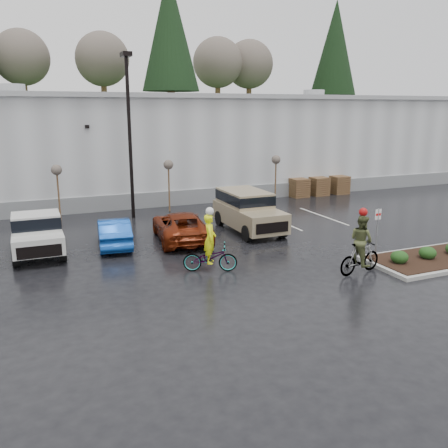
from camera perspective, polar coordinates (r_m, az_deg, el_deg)
name	(u,v)px	position (r m, az deg, el deg)	size (l,w,h in m)	color
ground	(301,272)	(18.95, 9.22, -5.73)	(120.00, 120.00, 0.00)	black
warehouse	(154,142)	(38.38, -8.39, 9.72)	(60.50, 15.50, 7.20)	#AAACAF
wooded_ridge	(107,135)	(60.92, -13.95, 10.30)	(80.00, 25.00, 6.00)	#22421B
lamppost	(129,119)	(27.65, -11.37, 12.31)	(0.50, 1.00, 9.22)	black
sapling_west	(57,173)	(28.34, -19.48, 5.82)	(0.60, 0.60, 3.20)	#4C2A1E
sapling_mid	(168,167)	(29.44, -6.70, 6.77)	(0.60, 0.60, 3.20)	#4C2A1E
sapling_east	(276,162)	(32.32, 6.27, 7.40)	(0.60, 0.60, 3.20)	#4C2A1E
pallet_stack_a	(299,188)	(34.71, 9.00, 4.33)	(1.20, 1.20, 1.35)	#4C2A1E
pallet_stack_b	(319,186)	(35.63, 11.34, 4.47)	(1.20, 1.20, 1.35)	#4C2A1E
pallet_stack_c	(339,185)	(36.66, 13.68, 4.61)	(1.20, 1.20, 1.35)	#4C2A1E
shrub_a	(399,257)	(20.44, 20.35, -3.76)	(0.70, 0.70, 0.52)	#1A3613
shrub_b	(428,253)	(21.47, 23.29, -3.21)	(0.70, 0.70, 0.52)	#1A3613
fire_lane_sign	(377,227)	(20.91, 17.96, -0.36)	(0.30, 0.05, 2.20)	gray
pickup_white	(37,231)	(22.54, -21.61, -0.78)	(2.10, 5.20, 1.96)	beige
car_blue	(114,232)	(22.59, -13.11, -0.94)	(1.41, 4.05, 1.34)	navy
car_red	(181,226)	(23.04, -5.18, -0.27)	(2.33, 5.04, 1.40)	#691E09
suv_tan	(249,212)	(24.68, 3.05, 1.50)	(2.20, 5.10, 2.06)	gray
cyclist_hivis	(210,252)	(18.58, -1.69, -3.38)	(2.25, 1.50, 2.58)	#3F3F44
cyclist_olive	(361,250)	(19.03, 16.11, -3.06)	(2.08, 1.03, 2.61)	#3F3F44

